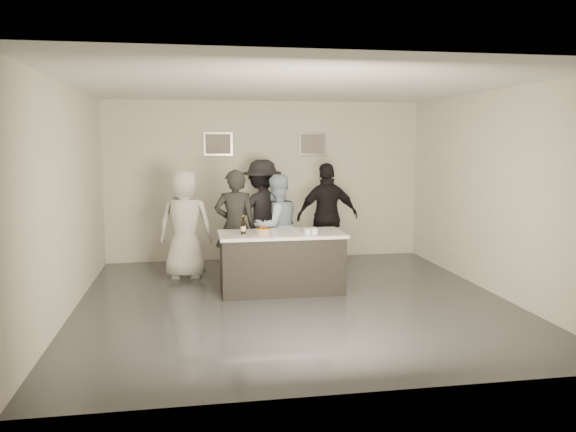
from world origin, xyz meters
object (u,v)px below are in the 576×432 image
object	(u,v)px
cake	(263,231)
person_guest_right	(327,216)
beer_bottle_a	(244,224)
person_guest_back	(263,214)
person_main_blue	(276,227)
bar_counter	(281,262)
person_guest_left	(185,224)
person_main_black	(235,226)
beer_bottle_b	(243,226)

from	to	relation	value
cake	person_guest_right	xyz separation A→B (m)	(1.32, 1.42, 0.00)
beer_bottle_a	person_guest_back	distance (m)	1.76
person_main_blue	person_guest_right	distance (m)	1.11
person_main_blue	person_guest_back	bearing A→B (deg)	-104.61
bar_counter	cake	distance (m)	0.57
cake	beer_bottle_a	distance (m)	0.31
cake	person_guest_left	xyz separation A→B (m)	(-1.14, 1.19, -0.04)
person_guest_right	bar_counter	bearing A→B (deg)	49.26
bar_counter	person_main_black	bearing A→B (deg)	131.54
person_main_black	person_main_blue	distance (m)	0.70
person_guest_right	cake	bearing A→B (deg)	43.76
beer_bottle_a	person_guest_left	world-z (taller)	person_guest_left
bar_counter	person_guest_left	size ratio (longest dim) A/B	1.04
person_main_blue	cake	bearing A→B (deg)	48.02
cake	person_guest_back	xyz separation A→B (m)	(0.22, 1.80, 0.03)
person_main_blue	person_main_black	bearing A→B (deg)	-10.67
person_guest_left	person_guest_back	size ratio (longest dim) A/B	0.93
person_main_black	person_guest_back	world-z (taller)	person_guest_back
cake	beer_bottle_b	size ratio (longest dim) A/B	0.82
bar_counter	person_main_black	distance (m)	1.06
beer_bottle_b	person_guest_right	distance (m)	2.16
beer_bottle_a	person_main_blue	world-z (taller)	person_main_blue
person_main_black	person_main_blue	bearing A→B (deg)	-164.42
person_main_black	person_guest_back	distance (m)	1.17
cake	person_guest_back	world-z (taller)	person_guest_back
bar_counter	person_guest_right	xyz separation A→B (m)	(1.04, 1.36, 0.49)
beer_bottle_a	person_guest_right	world-z (taller)	person_guest_right
beer_bottle_a	person_main_blue	distance (m)	1.02
beer_bottle_a	person_main_black	xyz separation A→B (m)	(-0.07, 0.67, -0.12)
person_guest_left	beer_bottle_a	bearing A→B (deg)	137.41
beer_bottle_b	person_guest_right	size ratio (longest dim) A/B	0.14
person_guest_left	person_guest_right	bearing A→B (deg)	-165.87
person_main_black	person_guest_right	world-z (taller)	person_guest_right
bar_counter	person_main_blue	world-z (taller)	person_main_blue
beer_bottle_b	person_guest_back	xyz separation A→B (m)	(0.51, 1.81, -0.07)
person_guest_left	person_guest_back	world-z (taller)	person_guest_back
beer_bottle_a	person_guest_back	bearing A→B (deg)	73.69
person_main_black	person_guest_right	xyz separation A→B (m)	(1.67, 0.64, 0.03)
person_main_blue	person_guest_back	size ratio (longest dim) A/B	0.89
cake	person_main_black	distance (m)	0.86
person_main_black	person_guest_back	bearing A→B (deg)	-114.82
bar_counter	cake	xyz separation A→B (m)	(-0.28, -0.07, 0.49)
bar_counter	cake	bearing A→B (deg)	-166.84
beer_bottle_b	person_main_black	distance (m)	0.80
person_guest_back	person_guest_left	bearing A→B (deg)	10.73
person_main_black	person_guest_right	size ratio (longest dim) A/B	0.96
bar_counter	person_guest_right	bearing A→B (deg)	52.69
cake	person_main_black	xyz separation A→B (m)	(-0.35, 0.78, -0.03)
cake	beer_bottle_b	xyz separation A→B (m)	(-0.29, -0.01, 0.09)
bar_counter	person_guest_back	world-z (taller)	person_guest_back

